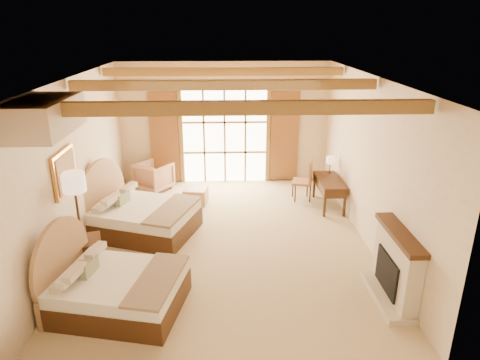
{
  "coord_description": "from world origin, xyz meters",
  "views": [
    {
      "loc": [
        -0.03,
        -7.64,
        4.09
      ],
      "look_at": [
        0.28,
        0.2,
        1.21
      ],
      "focal_mm": 32.0,
      "sensor_mm": 36.0,
      "label": 1
    }
  ],
  "objects_px": {
    "bed_near": "(109,287)",
    "nightstand": "(85,257)",
    "armchair": "(154,176)",
    "desk": "(329,192)",
    "bed_far": "(137,215)"
  },
  "relations": [
    {
      "from": "bed_near",
      "to": "nightstand",
      "type": "relative_size",
      "value": 3.2
    },
    {
      "from": "bed_near",
      "to": "armchair",
      "type": "bearing_deg",
      "value": 102.85
    },
    {
      "from": "bed_near",
      "to": "desk",
      "type": "distance_m",
      "value": 5.63
    },
    {
      "from": "bed_near",
      "to": "armchair",
      "type": "relative_size",
      "value": 2.65
    },
    {
      "from": "bed_far",
      "to": "armchair",
      "type": "height_order",
      "value": "bed_far"
    },
    {
      "from": "nightstand",
      "to": "bed_near",
      "type": "bearing_deg",
      "value": -71.09
    },
    {
      "from": "bed_near",
      "to": "nightstand",
      "type": "xyz_separation_m",
      "value": [
        -0.65,
        0.96,
        -0.04
      ]
    },
    {
      "from": "nightstand",
      "to": "armchair",
      "type": "height_order",
      "value": "armchair"
    },
    {
      "from": "bed_near",
      "to": "desk",
      "type": "height_order",
      "value": "bed_near"
    },
    {
      "from": "armchair",
      "to": "bed_far",
      "type": "bearing_deg",
      "value": 124.55
    },
    {
      "from": "bed_far",
      "to": "nightstand",
      "type": "bearing_deg",
      "value": -91.63
    },
    {
      "from": "bed_near",
      "to": "bed_far",
      "type": "relative_size",
      "value": 0.87
    },
    {
      "from": "nightstand",
      "to": "armchair",
      "type": "xyz_separation_m",
      "value": [
        0.58,
        4.01,
        0.03
      ]
    },
    {
      "from": "nightstand",
      "to": "desk",
      "type": "distance_m",
      "value": 5.59
    },
    {
      "from": "nightstand",
      "to": "bed_far",
      "type": "bearing_deg",
      "value": 54.03
    }
  ]
}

